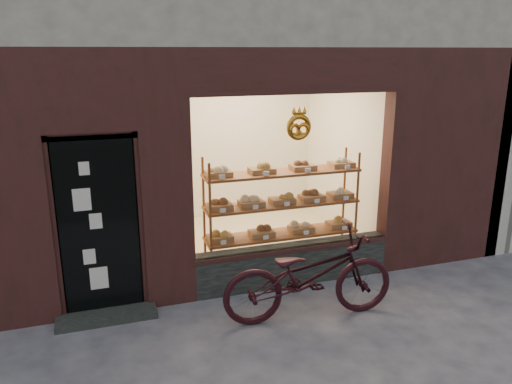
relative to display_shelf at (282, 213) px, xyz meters
name	(u,v)px	position (x,y,z in m)	size (l,w,h in m)	color
ground	(333,383)	(-0.45, -2.55, -0.87)	(90.00, 90.00, 0.00)	#42424D
display_shelf	(282,213)	(0.00, 0.00, 0.00)	(2.20, 0.45, 1.70)	brown
bicycle	(309,276)	(-0.17, -1.34, -0.33)	(0.71, 2.05, 1.08)	black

